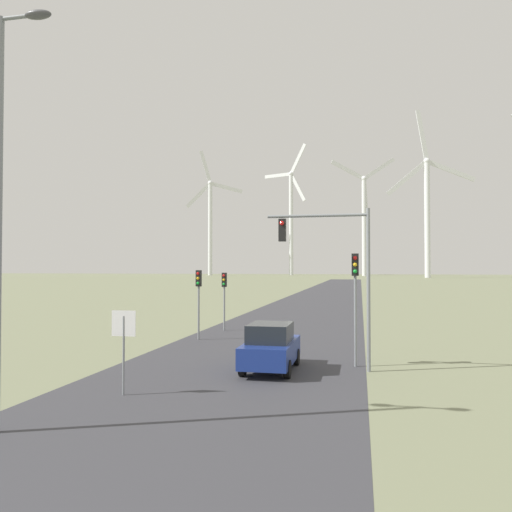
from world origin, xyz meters
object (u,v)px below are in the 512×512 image
(stop_sign_near, at_px, (124,336))
(wind_turbine_right, at_px, (427,205))
(traffic_light_mast_overhead, at_px, (334,257))
(traffic_light_post_near_right, at_px, (355,284))
(wind_turbine_center, at_px, (364,217))
(traffic_light_post_mid_left, at_px, (224,288))
(car_approaching, at_px, (271,347))
(wind_turbine_far_left, at_px, (210,219))
(traffic_light_post_near_left, at_px, (199,289))
(wind_turbine_left, at_px, (291,215))

(stop_sign_near, height_order, wind_turbine_right, wind_turbine_right)
(traffic_light_mast_overhead, bearing_deg, traffic_light_post_near_right, 46.66)
(wind_turbine_center, bearing_deg, traffic_light_post_mid_left, -92.82)
(wind_turbine_right, bearing_deg, car_approaching, -98.94)
(traffic_light_post_mid_left, bearing_deg, car_approaching, -66.24)
(wind_turbine_right, bearing_deg, wind_turbine_far_left, 158.67)
(traffic_light_post_near_left, bearing_deg, wind_turbine_center, 87.15)
(traffic_light_post_near_right, height_order, traffic_light_mast_overhead, traffic_light_mast_overhead)
(traffic_light_post_near_left, height_order, wind_turbine_far_left, wind_turbine_far_left)
(traffic_light_post_near_left, relative_size, car_approaching, 0.94)
(traffic_light_post_near_right, xyz_separation_m, wind_turbine_left, (-35.53, 240.72, 28.66))
(traffic_light_post_mid_left, height_order, wind_turbine_right, wind_turbine_right)
(wind_turbine_center, bearing_deg, traffic_light_mast_overhead, -90.76)
(stop_sign_near, bearing_deg, wind_turbine_center, 87.68)
(car_approaching, height_order, wind_turbine_right, wind_turbine_right)
(wind_turbine_left, distance_m, wind_turbine_right, 83.30)
(wind_turbine_right, bearing_deg, traffic_light_post_near_left, -100.96)
(stop_sign_near, height_order, wind_turbine_far_left, wind_turbine_far_left)
(traffic_light_post_near_left, xyz_separation_m, wind_turbine_left, (-26.97, 234.87, 29.16))
(traffic_light_post_near_left, height_order, traffic_light_post_near_right, traffic_light_post_near_right)
(stop_sign_near, height_order, traffic_light_post_near_left, traffic_light_post_near_left)
(traffic_light_post_near_right, height_order, wind_turbine_right, wind_turbine_right)
(car_approaching, xyz_separation_m, wind_turbine_center, (5.33, 222.29, 27.30))
(stop_sign_near, bearing_deg, traffic_light_post_near_left, 97.20)
(traffic_light_post_near_right, height_order, traffic_light_post_mid_left, traffic_light_post_near_right)
(car_approaching, xyz_separation_m, wind_turbine_far_left, (-71.87, 225.71, 27.78))
(car_approaching, xyz_separation_m, wind_turbine_right, (29.30, 186.19, 27.64))
(wind_turbine_left, bearing_deg, wind_turbine_right, -42.23)
(traffic_light_post_near_left, bearing_deg, traffic_light_post_mid_left, 85.78)
(stop_sign_near, distance_m, wind_turbine_right, 195.51)
(car_approaching, distance_m, wind_turbine_far_left, 238.50)
(traffic_light_post_mid_left, bearing_deg, traffic_light_post_near_right, -50.56)
(car_approaching, bearing_deg, wind_turbine_far_left, 107.66)
(stop_sign_near, bearing_deg, wind_turbine_far_left, 106.45)
(traffic_light_post_mid_left, xyz_separation_m, traffic_light_mast_overhead, (7.44, -10.90, 1.73))
(stop_sign_near, distance_m, wind_turbine_center, 228.62)
(stop_sign_near, relative_size, traffic_light_post_mid_left, 0.72)
(car_approaching, bearing_deg, traffic_light_post_mid_left, 113.76)
(stop_sign_near, bearing_deg, wind_turbine_left, 96.58)
(traffic_light_post_near_right, relative_size, wind_turbine_center, 0.08)
(wind_turbine_center, distance_m, wind_turbine_right, 43.33)
(wind_turbine_center, bearing_deg, car_approaching, -91.37)
(traffic_light_mast_overhead, bearing_deg, traffic_light_post_near_left, 139.09)
(wind_turbine_far_left, bearing_deg, stop_sign_near, -73.55)
(traffic_light_post_near_right, distance_m, wind_turbine_right, 188.30)
(wind_turbine_far_left, height_order, wind_turbine_right, wind_turbine_right)
(traffic_light_post_near_right, relative_size, wind_turbine_far_left, 0.07)
(traffic_light_mast_overhead, bearing_deg, wind_turbine_right, 81.75)
(wind_turbine_far_left, height_order, wind_turbine_center, wind_turbine_far_left)
(traffic_light_mast_overhead, bearing_deg, wind_turbine_left, 98.18)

